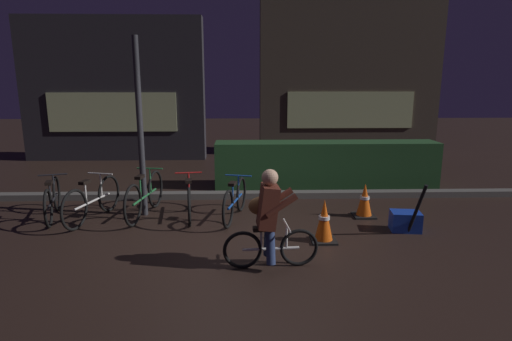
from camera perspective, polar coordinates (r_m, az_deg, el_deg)
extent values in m
plane|color=black|center=(6.13, -1.73, -9.46)|extent=(40.00, 40.00, 0.00)
cube|color=#56544F|center=(8.20, -1.73, -3.38)|extent=(12.00, 0.24, 0.12)
cube|color=#214723|center=(9.15, 9.60, 0.87)|extent=(4.80, 0.70, 0.98)
cube|color=#262328|center=(12.76, -19.01, 10.47)|extent=(5.17, 0.50, 4.04)
cube|color=#BFCC8C|center=(12.53, -19.17, 7.60)|extent=(3.62, 0.04, 1.10)
cube|color=#42382D|center=(13.30, 12.76, 12.37)|extent=(5.50, 0.50, 4.73)
cube|color=#BFCC8C|center=(13.07, 12.86, 8.13)|extent=(3.85, 0.04, 1.10)
cylinder|color=#2D2D33|center=(7.15, -15.67, 5.55)|extent=(0.10, 0.10, 2.98)
torus|color=black|center=(8.16, -25.76, -2.88)|extent=(0.21, 0.61, 0.62)
torus|color=black|center=(7.28, -26.72, -4.69)|extent=(0.21, 0.61, 0.62)
cylinder|color=black|center=(7.72, -26.21, -3.74)|extent=(0.29, 0.90, 0.04)
cylinder|color=black|center=(7.53, -26.51, -2.79)|extent=(0.03, 0.03, 0.35)
cube|color=black|center=(7.49, -26.63, -1.52)|extent=(0.15, 0.22, 0.05)
cylinder|color=black|center=(7.92, -26.09, -1.90)|extent=(0.03, 0.03, 0.39)
cylinder|color=black|center=(7.88, -26.22, -0.53)|extent=(0.45, 0.15, 0.02)
torus|color=black|center=(7.75, -19.60, -3.00)|extent=(0.20, 0.64, 0.65)
torus|color=black|center=(6.98, -23.74, -4.98)|extent=(0.20, 0.64, 0.65)
cylinder|color=silver|center=(7.36, -21.56, -3.94)|extent=(0.27, 0.95, 0.04)
cylinder|color=silver|center=(7.18, -22.41, -2.90)|extent=(0.03, 0.03, 0.36)
cube|color=black|center=(7.14, -22.53, -1.50)|extent=(0.15, 0.22, 0.05)
cylinder|color=silver|center=(7.52, -20.57, -1.92)|extent=(0.03, 0.03, 0.41)
cylinder|color=silver|center=(7.48, -20.68, -0.40)|extent=(0.45, 0.13, 0.02)
torus|color=black|center=(7.76, -13.68, -2.48)|extent=(0.14, 0.68, 0.68)
torus|color=black|center=(6.85, -16.59, -4.61)|extent=(0.14, 0.68, 0.68)
cylinder|color=#236B38|center=(7.30, -15.04, -3.48)|extent=(0.18, 1.01, 0.04)
cylinder|color=#236B38|center=(7.10, -15.65, -2.38)|extent=(0.03, 0.03, 0.38)
cube|color=black|center=(7.05, -15.74, -0.87)|extent=(0.13, 0.21, 0.05)
cylinder|color=#236B38|center=(7.50, -14.36, -1.33)|extent=(0.03, 0.03, 0.43)
cylinder|color=#236B38|center=(7.46, -14.44, 0.28)|extent=(0.46, 0.09, 0.02)
torus|color=black|center=(7.56, -9.18, -2.89)|extent=(0.12, 0.63, 0.63)
torus|color=black|center=(6.65, -9.17, -4.98)|extent=(0.12, 0.63, 0.63)
cylinder|color=#B21919|center=(7.10, -9.18, -3.87)|extent=(0.16, 0.93, 0.04)
cylinder|color=#B21919|center=(6.90, -9.22, -2.84)|extent=(0.03, 0.03, 0.35)
cube|color=black|center=(6.86, -9.27, -1.42)|extent=(0.12, 0.21, 0.05)
cylinder|color=#B21919|center=(7.30, -9.23, -1.82)|extent=(0.03, 0.03, 0.40)
cylinder|color=#B21919|center=(7.26, -9.29, -0.31)|extent=(0.46, 0.08, 0.02)
torus|color=black|center=(7.35, -2.05, -3.26)|extent=(0.18, 0.60, 0.61)
torus|color=black|center=(6.51, -3.87, -5.34)|extent=(0.18, 0.60, 0.61)
cylinder|color=#19479E|center=(6.93, -2.90, -4.23)|extent=(0.24, 0.89, 0.04)
cylinder|color=#19479E|center=(6.73, -3.24, -3.22)|extent=(0.03, 0.03, 0.34)
cube|color=black|center=(6.69, -3.26, -1.82)|extent=(0.14, 0.22, 0.05)
cylinder|color=#19479E|center=(7.11, -2.43, -2.20)|extent=(0.03, 0.03, 0.38)
cylinder|color=#19479E|center=(7.06, -2.45, -0.70)|extent=(0.45, 0.13, 0.02)
cube|color=black|center=(6.14, 9.26, -9.44)|extent=(0.36, 0.36, 0.03)
cone|color=#EA560F|center=(6.03, 9.36, -6.68)|extent=(0.26, 0.26, 0.59)
cylinder|color=white|center=(6.02, 9.37, -6.41)|extent=(0.16, 0.16, 0.05)
cube|color=black|center=(7.35, 14.61, -6.02)|extent=(0.36, 0.36, 0.03)
cone|color=#EA560F|center=(7.26, 14.73, -3.85)|extent=(0.26, 0.26, 0.55)
cylinder|color=white|center=(7.25, 14.74, -3.64)|extent=(0.16, 0.16, 0.05)
cube|color=#193DB7|center=(6.83, 19.87, -6.58)|extent=(0.48, 0.37, 0.30)
torus|color=black|center=(5.25, 5.94, -10.51)|extent=(0.49, 0.08, 0.48)
torus|color=black|center=(5.15, -1.87, -10.89)|extent=(0.49, 0.08, 0.48)
cylinder|color=silver|center=(5.19, 2.08, -10.72)|extent=(0.70, 0.09, 0.04)
cylinder|color=silver|center=(5.13, 0.71, -9.43)|extent=(0.03, 0.03, 0.26)
cube|color=black|center=(5.08, 0.71, -8.04)|extent=(0.21, 0.12, 0.05)
cylinder|color=silver|center=(5.17, 4.24, -9.09)|extent=(0.03, 0.03, 0.30)
cylinder|color=silver|center=(5.11, 4.27, -7.54)|extent=(0.06, 0.46, 0.02)
cylinder|color=navy|center=(5.26, 1.70, -9.71)|extent=(0.13, 0.22, 0.42)
cylinder|color=navy|center=(5.07, 2.02, -10.55)|extent=(0.13, 0.22, 0.42)
cube|color=#512319|center=(5.00, 1.67, -4.99)|extent=(0.29, 0.34, 0.54)
sphere|color=tan|center=(4.91, 1.93, -0.96)|extent=(0.20, 0.20, 0.20)
cylinder|color=#512319|center=(5.14, 3.01, -3.94)|extent=(0.40, 0.11, 0.29)
cylinder|color=#512319|center=(4.87, 3.54, -4.85)|extent=(0.40, 0.11, 0.29)
ellipsoid|color=brown|center=(5.20, 0.70, -4.89)|extent=(0.33, 0.19, 0.24)
cylinder|color=black|center=(6.55, 21.25, -5.08)|extent=(0.18, 0.31, 0.82)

